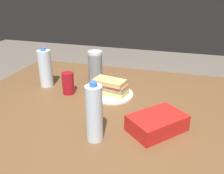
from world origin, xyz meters
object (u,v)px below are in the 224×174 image
sandwich (111,87)px  soda_can_red (68,83)px  dining_table (103,118)px  plastic_cup_stack (95,68)px  chip_bag (157,123)px  water_bottle_spare (45,68)px  water_bottle_tall (94,113)px  paper_plate (112,94)px

sandwich → soda_can_red: size_ratio=1.62×
dining_table → plastic_cup_stack: bearing=-62.6°
chip_bag → water_bottle_spare: size_ratio=0.99×
soda_can_red → chip_bag: soda_can_red is taller
sandwich → plastic_cup_stack: size_ratio=0.97×
dining_table → sandwich: bearing=-99.9°
plastic_cup_stack → sandwich: bearing=135.7°
plastic_cup_stack → chip_bag: bearing=136.1°
sandwich → water_bottle_spare: 0.41m
water_bottle_spare → dining_table: bearing=162.9°
dining_table → plastic_cup_stack: (0.13, -0.24, 0.19)m
soda_can_red → chip_bag: 0.57m
dining_table → sandwich: (-0.02, -0.10, 0.14)m
dining_table → plastic_cup_stack: size_ratio=7.11×
water_bottle_tall → water_bottle_spare: bearing=-42.1°
dining_table → soda_can_red: size_ratio=11.83×
soda_can_red → water_bottle_tall: size_ratio=0.50×
paper_plate → soda_can_red: soda_can_red is taller
dining_table → chip_bag: bearing=150.7°
chip_bag → soda_can_red: bearing=108.1°
water_bottle_tall → plastic_cup_stack: 0.58m
chip_bag → plastic_cup_stack: plastic_cup_stack is taller
plastic_cup_stack → water_bottle_tall: bearing=110.0°
water_bottle_tall → soda_can_red: bearing=-50.9°
paper_plate → soda_can_red: 0.25m
water_bottle_spare → chip_bag: bearing=157.4°
dining_table → water_bottle_tall: size_ratio=5.90×
water_bottle_tall → sandwich: bearing=-82.3°
soda_can_red → sandwich: bearing=-169.8°
dining_table → chip_bag: (-0.30, 0.17, 0.12)m
paper_plate → water_bottle_tall: water_bottle_tall is taller
dining_table → soda_can_red: bearing=-15.1°
sandwich → water_bottle_tall: water_bottle_tall is taller
soda_can_red → water_bottle_tall: bearing=129.1°
paper_plate → soda_can_red: (0.24, 0.04, 0.05)m
water_bottle_spare → plastic_cup_stack: bearing=-155.8°
paper_plate → chip_bag: chip_bag is taller
paper_plate → sandwich: (0.00, 0.00, 0.05)m
chip_bag → plastic_cup_stack: bearing=87.8°
paper_plate → water_bottle_spare: (0.41, -0.02, 0.10)m
sandwich → chip_bag: 0.39m
paper_plate → water_bottle_spare: water_bottle_spare is taller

